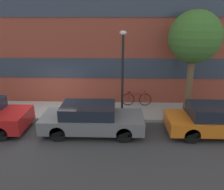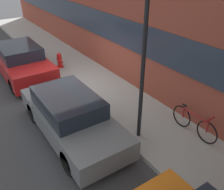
{
  "view_description": "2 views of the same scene",
  "coord_description": "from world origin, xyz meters",
  "px_view_note": "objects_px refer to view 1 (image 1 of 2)",
  "views": [
    {
      "loc": [
        3.49,
        -9.52,
        4.69
      ],
      "look_at": [
        3.19,
        0.14,
        1.33
      ],
      "focal_mm": 35.0,
      "sensor_mm": 36.0,
      "label": 1
    },
    {
      "loc": [
        8.08,
        -3.42,
        4.82
      ],
      "look_at": [
        2.79,
        0.12,
        1.19
      ],
      "focal_mm": 40.0,
      "sensor_mm": 36.0,
      "label": 2
    }
  ],
  "objects_px": {
    "parked_car_grey": "(92,119)",
    "lamp_post": "(123,65)",
    "fire_hydrant": "(4,106)",
    "bicycle": "(137,99)",
    "street_tree": "(195,38)",
    "parked_car_orange": "(220,120)"
  },
  "relations": [
    {
      "from": "bicycle",
      "to": "street_tree",
      "type": "height_order",
      "value": "street_tree"
    },
    {
      "from": "parked_car_orange",
      "to": "fire_hydrant",
      "type": "bearing_deg",
      "value": 170.69
    },
    {
      "from": "fire_hydrant",
      "to": "lamp_post",
      "type": "relative_size",
      "value": 0.17
    },
    {
      "from": "bicycle",
      "to": "lamp_post",
      "type": "bearing_deg",
      "value": -120.27
    },
    {
      "from": "parked_car_grey",
      "to": "lamp_post",
      "type": "distance_m",
      "value": 2.87
    },
    {
      "from": "bicycle",
      "to": "street_tree",
      "type": "xyz_separation_m",
      "value": [
        2.45,
        -0.97,
        3.34
      ]
    },
    {
      "from": "parked_car_orange",
      "to": "street_tree",
      "type": "height_order",
      "value": "street_tree"
    },
    {
      "from": "parked_car_grey",
      "to": "parked_car_orange",
      "type": "bearing_deg",
      "value": 0.0
    },
    {
      "from": "bicycle",
      "to": "lamp_post",
      "type": "relative_size",
      "value": 0.4
    },
    {
      "from": "parked_car_grey",
      "to": "bicycle",
      "type": "distance_m",
      "value": 3.61
    },
    {
      "from": "street_tree",
      "to": "lamp_post",
      "type": "xyz_separation_m",
      "value": [
        -3.28,
        -0.41,
        -1.17
      ]
    },
    {
      "from": "parked_car_orange",
      "to": "fire_hydrant",
      "type": "xyz_separation_m",
      "value": [
        -10.15,
        1.66,
        -0.18
      ]
    },
    {
      "from": "parked_car_orange",
      "to": "bicycle",
      "type": "height_order",
      "value": "parked_car_orange"
    },
    {
      "from": "fire_hydrant",
      "to": "parked_car_grey",
      "type": "bearing_deg",
      "value": -19.47
    },
    {
      "from": "parked_car_grey",
      "to": "parked_car_orange",
      "type": "distance_m",
      "value": 5.44
    },
    {
      "from": "parked_car_grey",
      "to": "fire_hydrant",
      "type": "relative_size",
      "value": 6.23
    },
    {
      "from": "parked_car_grey",
      "to": "lamp_post",
      "type": "height_order",
      "value": "lamp_post"
    },
    {
      "from": "bicycle",
      "to": "fire_hydrant",
      "type": "bearing_deg",
      "value": -168.9
    },
    {
      "from": "parked_car_grey",
      "to": "fire_hydrant",
      "type": "bearing_deg",
      "value": 160.53
    },
    {
      "from": "parked_car_grey",
      "to": "fire_hydrant",
      "type": "distance_m",
      "value": 4.99
    },
    {
      "from": "parked_car_orange",
      "to": "fire_hydrant",
      "type": "relative_size",
      "value": 6.58
    },
    {
      "from": "fire_hydrant",
      "to": "bicycle",
      "type": "relative_size",
      "value": 0.42
    }
  ]
}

